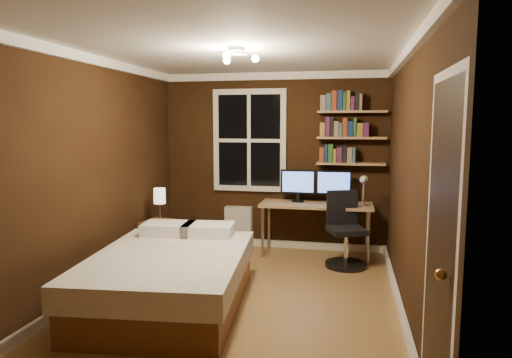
% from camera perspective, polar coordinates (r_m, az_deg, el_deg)
% --- Properties ---
extents(floor, '(4.20, 4.20, 0.00)m').
position_cam_1_polar(floor, '(4.81, -2.03, -14.93)').
color(floor, olive).
rests_on(floor, ground).
extents(wall_back, '(3.20, 0.04, 2.50)m').
position_cam_1_polar(wall_back, '(6.55, 2.25, 2.19)').
color(wall_back, black).
rests_on(wall_back, ground).
extents(wall_left, '(0.04, 4.20, 2.50)m').
position_cam_1_polar(wall_left, '(5.12, -19.78, 0.44)').
color(wall_left, black).
rests_on(wall_left, ground).
extents(wall_right, '(0.04, 4.20, 2.50)m').
position_cam_1_polar(wall_right, '(4.41, 18.56, -0.51)').
color(wall_right, black).
rests_on(wall_right, ground).
extents(ceiling, '(3.20, 4.20, 0.02)m').
position_cam_1_polar(ceiling, '(4.52, -2.17, 15.93)').
color(ceiling, white).
rests_on(ceiling, wall_back).
extents(window, '(1.06, 0.06, 1.46)m').
position_cam_1_polar(window, '(6.56, -0.82, 4.83)').
color(window, white).
rests_on(window, wall_back).
extents(door, '(0.03, 0.82, 2.05)m').
position_cam_1_polar(door, '(2.94, 21.84, -8.74)').
color(door, black).
rests_on(door, ground).
extents(door_knob, '(0.06, 0.06, 0.06)m').
position_cam_1_polar(door_knob, '(2.66, 22.10, -10.98)').
color(door_knob, gold).
rests_on(door_knob, door).
extents(ceiling_fixture, '(0.44, 0.44, 0.18)m').
position_cam_1_polar(ceiling_fixture, '(4.41, -2.48, 14.84)').
color(ceiling_fixture, beige).
rests_on(ceiling_fixture, ceiling).
extents(bookshelf_lower, '(0.92, 0.22, 0.03)m').
position_cam_1_polar(bookshelf_lower, '(6.34, 11.74, 1.90)').
color(bookshelf_lower, '#9D764C').
rests_on(bookshelf_lower, wall_back).
extents(books_row_lower, '(0.48, 0.16, 0.23)m').
position_cam_1_polar(books_row_lower, '(6.33, 11.77, 3.07)').
color(books_row_lower, '#923C1A').
rests_on(books_row_lower, bookshelf_lower).
extents(bookshelf_middle, '(0.92, 0.22, 0.03)m').
position_cam_1_polar(bookshelf_middle, '(6.32, 11.82, 5.06)').
color(bookshelf_middle, '#9D764C').
rests_on(bookshelf_middle, wall_back).
extents(books_row_middle, '(0.60, 0.16, 0.23)m').
position_cam_1_polar(books_row_middle, '(6.32, 11.85, 6.24)').
color(books_row_middle, navy).
rests_on(books_row_middle, bookshelf_middle).
extents(bookshelf_upper, '(0.92, 0.22, 0.03)m').
position_cam_1_polar(bookshelf_upper, '(6.32, 11.90, 8.23)').
color(bookshelf_upper, '#9D764C').
rests_on(bookshelf_upper, wall_back).
extents(books_row_upper, '(0.54, 0.16, 0.23)m').
position_cam_1_polar(books_row_upper, '(6.33, 11.93, 9.41)').
color(books_row_upper, '#2C5D28').
rests_on(books_row_upper, bookshelf_upper).
extents(bed, '(1.61, 2.11, 0.67)m').
position_cam_1_polar(bed, '(4.66, -10.68, -12.04)').
color(bed, brown).
rests_on(bed, ground).
extents(nightstand, '(0.49, 0.49, 0.53)m').
position_cam_1_polar(nightstand, '(6.13, -11.82, -7.62)').
color(nightstand, brown).
rests_on(nightstand, ground).
extents(bedside_lamp, '(0.15, 0.15, 0.44)m').
position_cam_1_polar(bedside_lamp, '(6.03, -11.94, -3.18)').
color(bedside_lamp, white).
rests_on(bedside_lamp, nightstand).
extents(radiator, '(0.39, 0.14, 0.59)m').
position_cam_1_polar(radiator, '(6.69, -2.17, -5.98)').
color(radiator, silver).
rests_on(radiator, ground).
extents(desk, '(1.51, 0.56, 0.72)m').
position_cam_1_polar(desk, '(6.26, 7.53, -3.60)').
color(desk, '#9D764C').
rests_on(desk, ground).
extents(monitor_left, '(0.48, 0.12, 0.45)m').
position_cam_1_polar(monitor_left, '(6.31, 5.27, -0.86)').
color(monitor_left, black).
rests_on(monitor_left, desk).
extents(monitor_right, '(0.48, 0.12, 0.45)m').
position_cam_1_polar(monitor_right, '(6.28, 9.69, -0.97)').
color(monitor_right, black).
rests_on(monitor_right, desk).
extents(desk_lamp, '(0.14, 0.32, 0.44)m').
position_cam_1_polar(desk_lamp, '(6.06, 13.30, -1.38)').
color(desk_lamp, silver).
rests_on(desk_lamp, desk).
extents(office_chair, '(0.54, 0.54, 0.95)m').
position_cam_1_polar(office_chair, '(5.91, 11.09, -7.28)').
color(office_chair, black).
rests_on(office_chair, ground).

